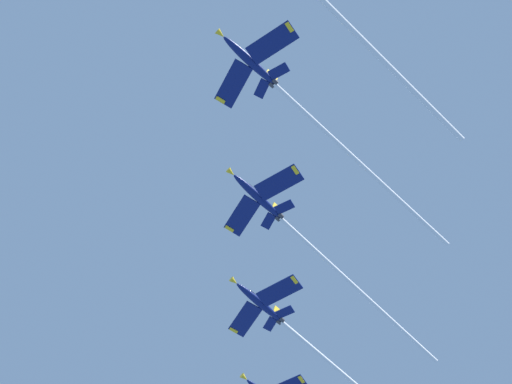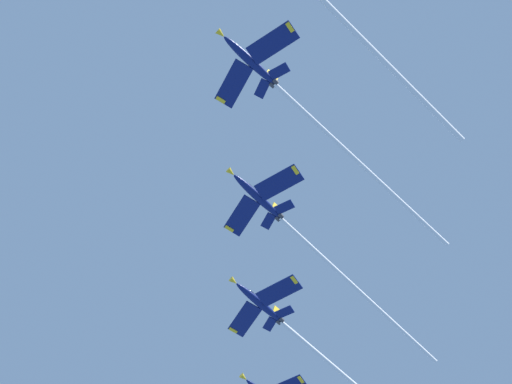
% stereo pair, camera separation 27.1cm
% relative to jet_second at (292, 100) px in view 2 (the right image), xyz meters
% --- Properties ---
extents(jet_second, '(48.84, 30.98, 17.50)m').
position_rel_jet_second_xyz_m(jet_second, '(0.00, 0.00, 0.00)').
color(jet_second, navy).
extents(jet_third, '(48.97, 30.09, 17.02)m').
position_rel_jet_second_xyz_m(jet_third, '(23.73, 9.27, -5.29)').
color(jet_third, navy).
extents(jet_fourth, '(52.78, 32.90, 17.23)m').
position_rel_jet_second_xyz_m(jet_fourth, '(46.63, 16.66, -11.15)').
color(jet_fourth, navy).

